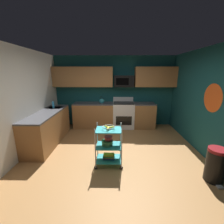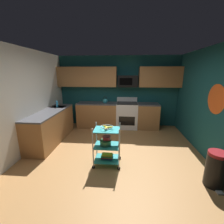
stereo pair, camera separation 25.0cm
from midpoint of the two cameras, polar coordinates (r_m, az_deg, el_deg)
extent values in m
cube|color=#A87542|center=(3.91, 2.40, -16.55)|extent=(4.40, 4.80, 0.04)
cube|color=#14474C|center=(5.82, 3.57, 7.63)|extent=(4.52, 0.06, 2.60)
cube|color=silver|center=(4.15, -29.88, 2.90)|extent=(0.06, 4.80, 2.60)
cube|color=#14474C|center=(4.02, 36.33, 1.66)|extent=(0.06, 4.80, 2.60)
cylinder|color=#E5591E|center=(4.01, 35.97, 3.89)|extent=(0.00, 0.64, 0.64)
cube|color=#9E6B3D|center=(5.67, 3.35, -1.44)|extent=(2.97, 0.60, 0.88)
cube|color=#4C4C51|center=(5.56, 3.42, 3.12)|extent=(2.97, 0.60, 0.04)
cube|color=#9E6B3D|center=(4.83, -20.35, -5.23)|extent=(0.60, 2.09, 0.88)
cube|color=#4C4C51|center=(4.70, -20.84, 0.06)|extent=(0.60, 2.09, 0.04)
cube|color=#B7BABC|center=(5.24, -18.05, 1.05)|extent=(0.44, 0.36, 0.16)
cube|color=white|center=(5.67, 6.82, -1.31)|extent=(0.76, 0.64, 0.92)
cube|color=black|center=(5.39, 6.89, -3.38)|extent=(0.56, 0.01, 0.32)
cube|color=white|center=(5.83, 6.89, 4.68)|extent=(0.76, 0.06, 0.18)
cube|color=black|center=(5.56, 6.96, 3.35)|extent=(0.72, 0.60, 0.02)
cube|color=#9E6B3D|center=(5.72, -8.06, 12.92)|extent=(2.14, 0.33, 0.70)
cube|color=#9E6B3D|center=(5.75, 18.80, 12.32)|extent=(1.46, 0.33, 0.70)
cube|color=black|center=(5.57, 7.17, 11.36)|extent=(0.70, 0.38, 0.40)
cube|color=black|center=(5.37, 6.60, 11.27)|extent=(0.44, 0.01, 0.24)
cylinder|color=silver|center=(3.25, -4.92, -13.50)|extent=(0.02, 0.02, 0.88)
cylinder|color=black|center=(3.48, -4.75, -19.91)|extent=(0.07, 0.02, 0.07)
cylinder|color=silver|center=(3.21, 4.95, -13.88)|extent=(0.02, 0.02, 0.88)
cylinder|color=black|center=(3.44, 4.78, -20.34)|extent=(0.07, 0.02, 0.07)
cylinder|color=silver|center=(3.62, -3.81, -10.43)|extent=(0.02, 0.02, 0.88)
cylinder|color=black|center=(3.82, -3.70, -16.42)|extent=(0.07, 0.02, 0.07)
cylinder|color=silver|center=(3.58, 4.95, -10.72)|extent=(0.02, 0.02, 0.88)
cylinder|color=black|center=(3.79, 4.79, -16.75)|extent=(0.07, 0.02, 0.07)
cube|color=teal|center=(3.58, 0.27, -17.18)|extent=(0.55, 0.42, 0.02)
cube|color=teal|center=(3.41, 0.28, -12.46)|extent=(0.55, 0.42, 0.02)
cube|color=teal|center=(3.26, 0.28, -6.66)|extent=(0.55, 0.42, 0.02)
torus|color=silver|center=(3.24, 0.29, -5.52)|extent=(0.27, 0.27, 0.01)
cylinder|color=silver|center=(3.25, 0.29, -6.35)|extent=(0.12, 0.12, 0.02)
ellipsoid|color=yellow|center=(3.25, 1.15, -5.71)|extent=(0.17, 0.09, 0.04)
ellipsoid|color=yellow|center=(3.28, -0.31, -5.55)|extent=(0.15, 0.14, 0.04)
ellipsoid|color=yellow|center=(3.20, 0.02, -6.07)|extent=(0.08, 0.17, 0.04)
cylinder|color=#387F4C|center=(3.39, -0.28, -11.49)|extent=(0.24, 0.24, 0.11)
torus|color=#387F4C|center=(3.36, -0.28, -10.67)|extent=(0.25, 0.25, 0.01)
cylinder|color=maroon|center=(3.37, 0.11, -9.79)|extent=(0.17, 0.17, 0.08)
torus|color=maroon|center=(3.35, 0.11, -9.19)|extent=(0.18, 0.18, 0.01)
cube|color=#1E4C8C|center=(3.56, 0.27, -16.85)|extent=(0.27, 0.16, 0.03)
cube|color=#B22626|center=(3.55, 0.27, -16.44)|extent=(0.23, 0.14, 0.03)
cube|color=#26723F|center=(3.53, 0.27, -16.06)|extent=(0.26, 0.19, 0.03)
cube|color=gold|center=(3.52, 0.27, -15.68)|extent=(0.23, 0.14, 0.03)
sphere|color=teal|center=(5.57, -1.29, 4.13)|extent=(0.18, 0.18, 0.18)
sphere|color=black|center=(5.56, -1.30, 5.02)|extent=(0.03, 0.03, 0.03)
cone|color=teal|center=(5.56, -0.46, 4.30)|extent=(0.09, 0.04, 0.06)
torus|color=black|center=(5.55, -1.30, 5.27)|extent=(0.12, 0.01, 0.12)
cylinder|color=#2D8CBF|center=(5.14, -18.62, 2.80)|extent=(0.06, 0.06, 0.20)
cylinder|color=black|center=(3.52, 36.10, -17.36)|extent=(0.34, 0.34, 0.60)
cylinder|color=maroon|center=(3.38, 36.95, -12.52)|extent=(0.33, 0.33, 0.06)
cube|color=#B2B2B7|center=(3.53, 37.21, -23.01)|extent=(0.10, 0.08, 0.03)
camera|label=1|loc=(0.13, -88.10, 0.49)|focal=24.38mm
camera|label=2|loc=(0.13, 91.90, -0.49)|focal=24.38mm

